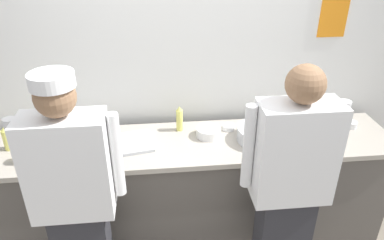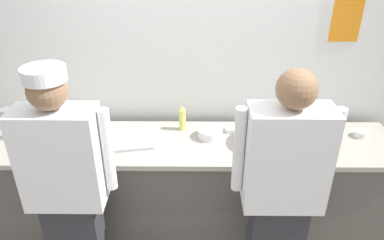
# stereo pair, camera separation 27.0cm
# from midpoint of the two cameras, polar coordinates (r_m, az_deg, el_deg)

# --- Properties ---
(wall_back) EXTENTS (5.02, 0.11, 2.97)m
(wall_back) POSITION_cam_midpoint_polar(r_m,az_deg,el_deg) (2.98, -3.98, 10.63)
(wall_back) COLOR white
(wall_back) RESTS_ON ground
(prep_counter) EXTENTS (3.20, 0.65, 0.91)m
(prep_counter) POSITION_cam_midpoint_polar(r_m,az_deg,el_deg) (3.06, -2.97, -10.73)
(prep_counter) COLOR #56514C
(prep_counter) RESTS_ON ground
(chef_near_left) EXTENTS (0.62, 0.24, 1.72)m
(chef_near_left) POSITION_cam_midpoint_polar(r_m,az_deg,el_deg) (2.41, -21.05, -11.29)
(chef_near_left) COLOR #2D2D33
(chef_near_left) RESTS_ON ground
(chef_center) EXTENTS (0.63, 0.24, 1.72)m
(chef_center) POSITION_cam_midpoint_polar(r_m,az_deg,el_deg) (2.40, 11.85, -10.10)
(chef_center) COLOR #2D2D33
(chef_center) RESTS_ON ground
(plate_stack_front) EXTENTS (0.19, 0.19, 0.07)m
(plate_stack_front) POSITION_cam_midpoint_polar(r_m,az_deg,el_deg) (2.85, -0.09, -1.96)
(plate_stack_front) COLOR white
(plate_stack_front) RESTS_ON prep_counter
(plate_stack_rear) EXTENTS (0.21, 0.21, 0.07)m
(plate_stack_rear) POSITION_cam_midpoint_polar(r_m,az_deg,el_deg) (2.99, -21.22, -2.58)
(plate_stack_rear) COLOR white
(plate_stack_rear) RESTS_ON prep_counter
(mixing_bowl_steel) EXTENTS (0.38, 0.38, 0.10)m
(mixing_bowl_steel) POSITION_cam_midpoint_polar(r_m,az_deg,el_deg) (2.82, 8.14, -2.28)
(mixing_bowl_steel) COLOR #B7BABF
(mixing_bowl_steel) RESTS_ON prep_counter
(sheet_tray) EXTENTS (0.58, 0.41, 0.02)m
(sheet_tray) POSITION_cam_midpoint_polar(r_m,az_deg,el_deg) (2.82, -14.41, -3.90)
(sheet_tray) COLOR #B7BABF
(sheet_tray) RESTS_ON prep_counter
(squeeze_bottle_primary) EXTENTS (0.05, 0.05, 0.21)m
(squeeze_bottle_primary) POSITION_cam_midpoint_polar(r_m,az_deg,el_deg) (2.92, -4.62, 0.11)
(squeeze_bottle_primary) COLOR #E5E066
(squeeze_bottle_primary) RESTS_ON prep_counter
(squeeze_bottle_secondary) EXTENTS (0.06, 0.06, 0.19)m
(squeeze_bottle_secondary) POSITION_cam_midpoint_polar(r_m,az_deg,el_deg) (3.05, -29.23, -2.58)
(squeeze_bottle_secondary) COLOR #E5E066
(squeeze_bottle_secondary) RESTS_ON prep_counter
(ramekin_green_sauce) EXTENTS (0.10, 0.10, 0.04)m
(ramekin_green_sauce) POSITION_cam_midpoint_polar(r_m,az_deg,el_deg) (2.96, 3.11, -1.18)
(ramekin_green_sauce) COLOR white
(ramekin_green_sauce) RESTS_ON prep_counter
(ramekin_orange_sauce) EXTENTS (0.11, 0.11, 0.05)m
(ramekin_orange_sauce) POSITION_cam_midpoint_polar(r_m,az_deg,el_deg) (2.93, 16.22, -2.55)
(ramekin_orange_sauce) COLOR white
(ramekin_orange_sauce) RESTS_ON prep_counter
(ramekin_yellow_sauce) EXTENTS (0.10, 0.10, 0.05)m
(ramekin_yellow_sauce) POSITION_cam_midpoint_polar(r_m,az_deg,el_deg) (3.20, 21.40, -0.67)
(ramekin_yellow_sauce) COLOR white
(ramekin_yellow_sauce) RESTS_ON prep_counter
(deli_cup) EXTENTS (0.09, 0.09, 0.10)m
(deli_cup) POSITION_cam_midpoint_polar(r_m,az_deg,el_deg) (2.87, -27.61, -5.06)
(deli_cup) COLOR white
(deli_cup) RESTS_ON prep_counter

